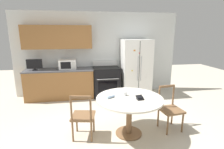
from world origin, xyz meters
TOP-DOWN VIEW (x-y plane):
  - ground_plane at (0.00, 0.00)m, footprint 14.00×14.00m
  - back_wall at (-0.31, 2.59)m, footprint 5.20×0.44m
  - kitchen_counter at (-1.21, 2.29)m, footprint 2.01×0.64m
  - refrigerator at (1.15, 2.22)m, footprint 0.89×0.75m
  - oven_range at (0.21, 2.26)m, footprint 0.80×0.68m
  - microwave at (-0.95, 2.30)m, footprint 0.50×0.38m
  - countertop_tv at (-1.89, 2.26)m, footprint 0.43×0.16m
  - dining_table at (0.35, -0.00)m, footprint 1.27×1.27m
  - dining_chair_right at (1.23, 0.05)m, footprint 0.47×0.47m
  - dining_chair_left at (-0.54, 0.03)m, footprint 0.49×0.49m
  - candle_glass at (0.28, 0.13)m, footprint 0.09×0.09m
  - folded_napkin at (-0.01, 0.04)m, footprint 0.17×0.13m
  - wallet at (0.51, -0.12)m, footprint 0.14×0.14m

SIDE VIEW (x-z plane):
  - ground_plane at x=0.00m, z-range 0.00..0.00m
  - dining_chair_right at x=1.23m, z-range -0.02..0.89m
  - dining_chair_left at x=-0.54m, z-range -0.02..0.89m
  - kitchen_counter at x=-1.21m, z-range 0.00..0.90m
  - oven_range at x=0.21m, z-range -0.07..1.01m
  - dining_table at x=0.35m, z-range 0.24..1.01m
  - folded_napkin at x=-0.01m, z-range 0.76..0.82m
  - wallet at x=0.51m, z-range 0.76..0.83m
  - candle_glass at x=0.28m, z-range 0.76..0.84m
  - refrigerator at x=1.15m, z-range 0.00..1.77m
  - microwave at x=-0.95m, z-range 0.90..1.18m
  - countertop_tv at x=-1.89m, z-range 0.91..1.24m
  - back_wall at x=-0.31m, z-range 0.14..2.74m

